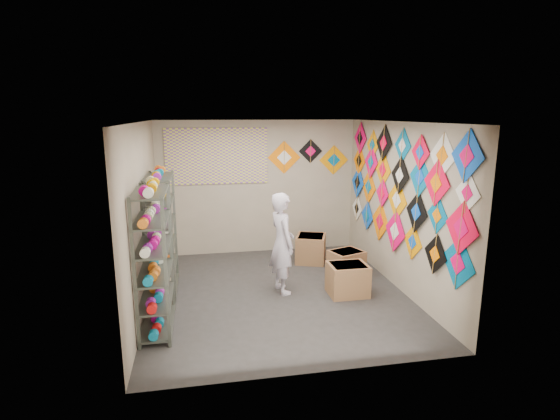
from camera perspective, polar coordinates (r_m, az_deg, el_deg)
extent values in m
plane|color=#2D2A27|center=(7.14, -0.35, -10.79)|extent=(4.50, 4.50, 0.00)
plane|color=tan|center=(8.90, -2.96, 2.96)|extent=(4.00, 0.00, 4.00)
plane|color=tan|center=(4.60, 4.68, -6.22)|extent=(4.00, 0.00, 4.00)
plane|color=tan|center=(6.67, -17.53, -0.85)|extent=(0.00, 4.50, 4.50)
plane|color=tan|center=(7.34, 15.19, 0.48)|extent=(0.00, 4.50, 4.50)
plane|color=#6D655C|center=(6.56, -0.38, 11.42)|extent=(4.50, 4.50, 0.00)
cube|color=#4C5147|center=(5.94, -16.08, -6.40)|extent=(0.40, 1.10, 1.90)
cube|color=#4C5147|center=(7.18, -15.17, -3.08)|extent=(0.40, 1.10, 1.90)
cylinder|color=#E40A93|center=(5.46, -16.59, -7.07)|extent=(0.12, 0.10, 0.12)
cylinder|color=orange|center=(5.64, -16.40, -6.43)|extent=(0.12, 0.10, 0.12)
cylinder|color=#E99E00|center=(5.82, -16.22, -5.82)|extent=(0.12, 0.10, 0.12)
cylinder|color=white|center=(6.00, -16.06, -5.25)|extent=(0.12, 0.10, 0.12)
cylinder|color=red|center=(6.18, -15.90, -4.71)|extent=(0.12, 0.10, 0.12)
cylinder|color=purple|center=(6.36, -15.75, -4.21)|extent=(0.12, 0.10, 0.12)
cylinder|color=beige|center=(6.69, -15.51, -3.38)|extent=(0.12, 0.10, 0.12)
cylinder|color=#0C779A|center=(6.87, -15.39, -2.95)|extent=(0.12, 0.10, 0.12)
cylinder|color=#E40A93|center=(7.06, -15.27, -2.54)|extent=(0.12, 0.10, 0.12)
cylinder|color=orange|center=(7.25, -15.16, -2.15)|extent=(0.12, 0.10, 0.12)
cylinder|color=#E99E00|center=(7.43, -15.05, -1.78)|extent=(0.12, 0.10, 0.12)
cylinder|color=white|center=(7.62, -14.95, -1.43)|extent=(0.12, 0.10, 0.12)
cube|color=#00608D|center=(5.95, 22.24, -6.43)|extent=(0.01, 0.71, 0.71)
cube|color=black|center=(6.36, 19.62, -5.47)|extent=(0.03, 0.57, 0.57)
cube|color=orange|center=(6.94, 16.95, -4.01)|extent=(0.02, 0.56, 0.56)
cube|color=#ED0255|center=(7.43, 14.78, -2.70)|extent=(0.04, 0.72, 0.72)
cube|color=orange|center=(8.00, 12.94, -1.45)|extent=(0.03, 0.71, 0.71)
cube|color=blue|center=(8.51, 11.30, -0.75)|extent=(0.01, 0.56, 0.56)
cube|color=silver|center=(9.05, 10.03, 0.24)|extent=(0.02, 0.53, 0.53)
cube|color=#F1022F|center=(5.79, 22.62, -2.17)|extent=(0.03, 0.69, 0.69)
cube|color=#00608D|center=(6.28, 19.87, -0.68)|extent=(0.01, 0.52, 0.52)
cube|color=black|center=(6.74, 17.39, -0.27)|extent=(0.04, 0.63, 0.63)
cube|color=orange|center=(7.34, 15.04, 1.31)|extent=(0.02, 0.68, 0.68)
cube|color=#ED0255|center=(7.82, 13.21, 2.14)|extent=(0.02, 0.50, 0.50)
cube|color=orange|center=(8.43, 11.50, 3.00)|extent=(0.02, 0.67, 0.67)
cube|color=blue|center=(8.92, 10.11, 3.59)|extent=(0.04, 0.65, 0.65)
cube|color=silver|center=(5.68, 23.31, 2.04)|extent=(0.01, 0.50, 0.50)
cube|color=#F1022F|center=(6.24, 19.76, 3.35)|extent=(0.02, 0.65, 0.65)
cube|color=#00608D|center=(6.66, 17.82, 4.14)|extent=(0.04, 0.61, 0.61)
cube|color=black|center=(7.19, 15.39, 4.39)|extent=(0.03, 0.62, 0.62)
cube|color=orange|center=(7.83, 13.29, 5.16)|extent=(0.01, 0.64, 0.64)
cube|color=#ED0255|center=(8.27, 11.81, 6.16)|extent=(0.03, 0.60, 0.60)
cube|color=orange|center=(8.87, 10.32, 6.37)|extent=(0.03, 0.61, 0.61)
cube|color=blue|center=(5.66, 23.26, 6.50)|extent=(0.03, 0.66, 0.66)
cube|color=silver|center=(6.15, 20.46, 6.66)|extent=(0.03, 0.63, 0.63)
cube|color=#F1022F|center=(6.62, 17.86, 7.20)|extent=(0.01, 0.51, 0.51)
cube|color=#00608D|center=(7.15, 15.73, 8.13)|extent=(0.02, 0.55, 0.55)
cube|color=black|center=(7.75, 13.41, 8.52)|extent=(0.04, 0.63, 0.63)
cube|color=orange|center=(8.25, 12.01, 8.33)|extent=(0.02, 0.54, 0.54)
cube|color=#ED0255|center=(8.79, 10.43, 9.22)|extent=(0.02, 0.62, 0.62)
cube|color=orange|center=(8.90, 0.54, 6.87)|extent=(0.67, 0.02, 0.67)
cube|color=black|center=(9.01, 4.01, 7.68)|extent=(0.50, 0.02, 0.50)
cube|color=orange|center=(9.17, 7.03, 6.49)|extent=(0.62, 0.02, 0.62)
cube|color=#734393|center=(8.73, -8.24, 6.97)|extent=(2.00, 0.01, 1.10)
imported|color=silver|center=(6.94, 0.27, -4.33)|extent=(0.75, 0.64, 1.63)
cube|color=brown|center=(7.08, 8.82, -8.95)|extent=(0.60, 0.50, 0.50)
cube|color=brown|center=(7.88, 8.65, -6.89)|extent=(0.67, 0.61, 0.45)
cube|color=brown|center=(8.52, 4.04, -5.04)|extent=(0.71, 0.75, 0.52)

